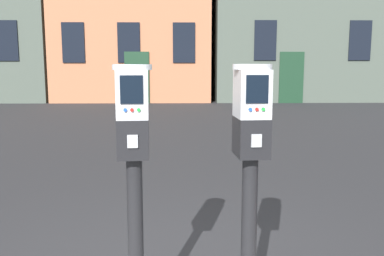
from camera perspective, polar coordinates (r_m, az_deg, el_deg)
parking_meter_near_kerb at (r=2.38m, az=-7.89°, el=-2.36°), size 0.23×0.26×1.45m
parking_meter_twin_adjacent at (r=2.39m, az=7.95°, el=-2.26°), size 0.23×0.26×1.45m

